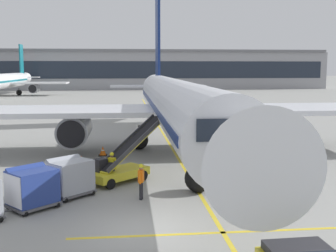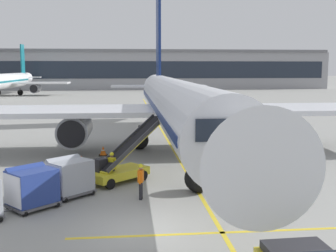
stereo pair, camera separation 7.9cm
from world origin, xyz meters
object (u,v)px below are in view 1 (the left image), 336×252
safety_cone_wingtip (81,160)px  distant_airplane (6,81)px  ground_crew_by_loader (112,166)px  baggage_cart_lead (70,176)px  parked_airplane (175,104)px  baggage_cart_second (32,187)px  belt_loader (121,165)px  safety_cone_nose_mark (100,163)px  safety_cone_engine_keepout (103,151)px  ground_crew_by_carts (141,179)px

safety_cone_wingtip → distant_airplane: bearing=108.0°
ground_crew_by_loader → distant_airplane: distant_airplane is taller
baggage_cart_lead → distant_airplane: bearing=106.6°
parked_airplane → safety_cone_wingtip: size_ratio=68.63×
parked_airplane → baggage_cart_second: size_ratio=16.71×
belt_loader → safety_cone_nose_mark: size_ratio=6.43×
baggage_cart_second → safety_cone_wingtip: 8.64m
safety_cone_engine_keepout → safety_cone_nose_mark: 4.06m
baggage_cart_lead → ground_crew_by_carts: bearing=-14.7°
distant_airplane → belt_loader: bearing=-71.2°
distant_airplane → safety_cone_nose_mark: bearing=-71.4°
parked_airplane → distant_airplane: parked_airplane is taller
baggage_cart_lead → ground_crew_by_carts: 3.59m
safety_cone_nose_mark → baggage_cart_lead: bearing=-101.9°
baggage_cart_second → ground_crew_by_loader: 5.13m
parked_airplane → ground_crew_by_carts: 12.41m
baggage_cart_lead → safety_cone_wingtip: size_ratio=4.11×
distant_airplane → safety_cone_wingtip: bearing=-72.0°
safety_cone_engine_keepout → distant_airplane: (-24.63, 69.00, 2.90)m
parked_airplane → distant_airplane: bearing=113.9°
baggage_cart_lead → ground_crew_by_loader: (2.02, 2.05, -0.00)m
belt_loader → baggage_cart_lead: belt_loader is taller
baggage_cart_lead → safety_cone_nose_mark: baggage_cart_lead is taller
baggage_cart_lead → ground_crew_by_loader: 2.87m
baggage_cart_lead → safety_cone_engine_keepout: (1.15, 9.64, -0.66)m
baggage_cart_second → safety_cone_wingtip: (1.35, 8.50, -0.70)m
baggage_cart_second → safety_cone_nose_mark: size_ratio=3.57×
safety_cone_engine_keepout → parked_airplane: bearing=12.7°
ground_crew_by_carts → safety_cone_engine_keepout: size_ratio=2.51×
ground_crew_by_carts → distant_airplane: 84.01m
belt_loader → safety_cone_nose_mark: bearing=113.1°
ground_crew_by_loader → ground_crew_by_carts: size_ratio=1.00×
belt_loader → safety_cone_wingtip: (-2.60, 4.29, -0.63)m
belt_loader → ground_crew_by_carts: bearing=-74.0°
ground_crew_by_carts → safety_cone_wingtip: ground_crew_by_carts is taller
baggage_cart_lead → distant_airplane: distant_airplane is taller
ground_crew_by_loader → safety_cone_engine_keepout: ground_crew_by_loader is taller
parked_airplane → distant_airplane: 74.12m
ground_crew_by_loader → safety_cone_engine_keepout: (-0.86, 7.59, -0.66)m
parked_airplane → ground_crew_by_loader: parked_airplane is taller
belt_loader → ground_crew_by_carts: 3.53m
safety_cone_nose_mark → baggage_cart_second: bearing=-109.8°
ground_crew_by_carts → baggage_cart_lead: bearing=165.3°
safety_cone_wingtip → baggage_cart_second: bearing=-99.0°
baggage_cart_second → baggage_cart_lead: bearing=50.0°
baggage_cart_lead → safety_cone_nose_mark: size_ratio=3.57×
distant_airplane → baggage_cart_lead: bearing=-73.4°
baggage_cart_second → safety_cone_engine_keepout: size_ratio=3.68×
ground_crew_by_loader → safety_cone_engine_keepout: bearing=96.5°
ground_crew_by_carts → ground_crew_by_loader: bearing=116.2°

